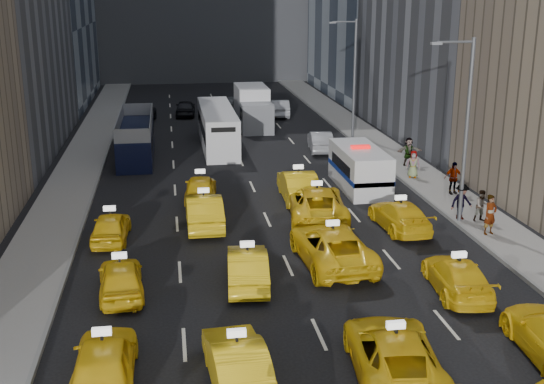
% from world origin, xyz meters
% --- Properties ---
extents(ground, '(160.00, 160.00, 0.00)m').
position_xyz_m(ground, '(0.00, 0.00, 0.00)').
color(ground, black).
rests_on(ground, ground).
extents(sidewalk_west, '(3.00, 90.00, 0.15)m').
position_xyz_m(sidewalk_west, '(-10.50, 25.00, 0.07)').
color(sidewalk_west, gray).
rests_on(sidewalk_west, ground).
extents(sidewalk_east, '(3.00, 90.00, 0.15)m').
position_xyz_m(sidewalk_east, '(10.50, 25.00, 0.07)').
color(sidewalk_east, gray).
rests_on(sidewalk_east, ground).
extents(curb_west, '(0.15, 90.00, 0.18)m').
position_xyz_m(curb_west, '(-9.05, 25.00, 0.09)').
color(curb_west, slate).
rests_on(curb_west, ground).
extents(curb_east, '(0.15, 90.00, 0.18)m').
position_xyz_m(curb_east, '(9.05, 25.00, 0.09)').
color(curb_east, slate).
rests_on(curb_east, ground).
extents(streetlight_near, '(2.15, 0.22, 9.00)m').
position_xyz_m(streetlight_near, '(9.18, 12.00, 4.92)').
color(streetlight_near, '#595B60').
rests_on(streetlight_near, ground).
extents(streetlight_far, '(2.15, 0.22, 9.00)m').
position_xyz_m(streetlight_far, '(9.18, 32.00, 4.92)').
color(streetlight_far, '#595B60').
rests_on(streetlight_far, ground).
extents(taxi_4, '(1.83, 4.51, 1.53)m').
position_xyz_m(taxi_4, '(-6.84, -0.06, 0.77)').
color(taxi_4, yellow).
rests_on(taxi_4, ground).
extents(taxi_5, '(1.87, 4.56, 1.47)m').
position_xyz_m(taxi_5, '(-3.03, -0.61, 0.73)').
color(taxi_5, yellow).
rests_on(taxi_5, ground).
extents(taxi_6, '(3.08, 5.64, 1.50)m').
position_xyz_m(taxi_6, '(1.62, -0.89, 0.75)').
color(taxi_6, yellow).
rests_on(taxi_6, ground).
extents(taxi_8, '(1.94, 4.17, 1.38)m').
position_xyz_m(taxi_8, '(-6.72, 6.14, 0.69)').
color(taxi_8, yellow).
rests_on(taxi_8, ground).
extents(taxi_9, '(1.89, 4.52, 1.45)m').
position_xyz_m(taxi_9, '(-1.89, 6.41, 0.73)').
color(taxi_9, yellow).
rests_on(taxi_9, ground).
extents(taxi_10, '(2.98, 5.92, 1.61)m').
position_xyz_m(taxi_10, '(1.85, 7.89, 0.80)').
color(taxi_10, yellow).
rests_on(taxi_10, ground).
extents(taxi_11, '(2.34, 4.74, 1.33)m').
position_xyz_m(taxi_11, '(5.90, 4.42, 0.66)').
color(taxi_11, yellow).
rests_on(taxi_11, ground).
extents(taxi_12, '(1.76, 4.01, 1.34)m').
position_xyz_m(taxi_12, '(-7.52, 12.12, 0.67)').
color(taxi_12, yellow).
rests_on(taxi_12, ground).
extents(taxi_13, '(1.72, 4.90, 1.61)m').
position_xyz_m(taxi_13, '(-3.18, 13.45, 0.81)').
color(taxi_13, yellow).
rests_on(taxi_13, ground).
extents(taxi_14, '(3.42, 6.25, 1.66)m').
position_xyz_m(taxi_14, '(2.45, 13.70, 0.83)').
color(taxi_14, yellow).
rests_on(taxi_14, ground).
extents(taxi_15, '(2.14, 4.80, 1.37)m').
position_xyz_m(taxi_15, '(6.09, 11.64, 0.68)').
color(taxi_15, yellow).
rests_on(taxi_15, ground).
extents(taxi_16, '(2.03, 4.30, 1.42)m').
position_xyz_m(taxi_16, '(-3.12, 17.78, 0.71)').
color(taxi_16, yellow).
rests_on(taxi_16, ground).
extents(taxi_17, '(1.88, 5.03, 1.64)m').
position_xyz_m(taxi_17, '(2.16, 17.08, 0.82)').
color(taxi_17, yellow).
rests_on(taxi_17, ground).
extents(nypd_van, '(2.62, 6.05, 2.55)m').
position_xyz_m(nypd_van, '(6.09, 18.73, 1.15)').
color(nypd_van, silver).
rests_on(nypd_van, ground).
extents(double_decker, '(2.72, 9.96, 2.87)m').
position_xyz_m(double_decker, '(-6.95, 28.60, 1.42)').
color(double_decker, black).
rests_on(double_decker, ground).
extents(city_bus, '(2.63, 11.05, 2.84)m').
position_xyz_m(city_bus, '(-1.19, 30.95, 1.40)').
color(city_bus, silver).
rests_on(city_bus, ground).
extents(box_truck, '(3.15, 7.48, 3.33)m').
position_xyz_m(box_truck, '(2.29, 37.76, 1.64)').
color(box_truck, white).
rests_on(box_truck, ground).
extents(misc_car_0, '(1.96, 4.44, 1.42)m').
position_xyz_m(misc_car_0, '(5.94, 28.41, 0.71)').
color(misc_car_0, '#9B9DA2').
rests_on(misc_car_0, ground).
extents(misc_car_1, '(3.01, 5.93, 1.61)m').
position_xyz_m(misc_car_1, '(-7.18, 41.10, 0.80)').
color(misc_car_1, black).
rests_on(misc_car_1, ground).
extents(misc_car_2, '(2.00, 4.71, 1.35)m').
position_xyz_m(misc_car_2, '(1.44, 46.00, 0.68)').
color(misc_car_2, gray).
rests_on(misc_car_2, ground).
extents(misc_car_3, '(1.96, 4.33, 1.44)m').
position_xyz_m(misc_car_3, '(-3.13, 43.94, 0.72)').
color(misc_car_3, black).
rests_on(misc_car_3, ground).
extents(misc_car_4, '(2.07, 4.72, 1.51)m').
position_xyz_m(misc_car_4, '(5.33, 42.44, 0.75)').
color(misc_car_4, '#A1A3A8').
rests_on(misc_car_4, ground).
extents(pedestrian_0, '(0.80, 0.65, 1.90)m').
position_xyz_m(pedestrian_0, '(9.86, 9.95, 1.10)').
color(pedestrian_0, gray).
rests_on(pedestrian_0, sidewalk_east).
extents(pedestrian_1, '(0.79, 0.47, 1.59)m').
position_xyz_m(pedestrian_1, '(10.30, 11.71, 0.94)').
color(pedestrian_1, gray).
rests_on(pedestrian_1, sidewalk_east).
extents(pedestrian_2, '(1.24, 0.70, 1.82)m').
position_xyz_m(pedestrian_2, '(9.42, 12.16, 1.06)').
color(pedestrian_2, gray).
rests_on(pedestrian_2, sidewalk_east).
extents(pedestrian_3, '(1.09, 0.56, 1.81)m').
position_xyz_m(pedestrian_3, '(10.80, 16.42, 1.06)').
color(pedestrian_3, gray).
rests_on(pedestrian_3, sidewalk_east).
extents(pedestrian_4, '(0.91, 0.71, 1.65)m').
position_xyz_m(pedestrian_4, '(9.80, 20.02, 0.98)').
color(pedestrian_4, gray).
rests_on(pedestrian_4, sidewalk_east).
extents(pedestrian_5, '(1.72, 0.61, 1.82)m').
position_xyz_m(pedestrian_5, '(10.54, 22.91, 1.06)').
color(pedestrian_5, gray).
rests_on(pedestrian_5, sidewalk_east).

